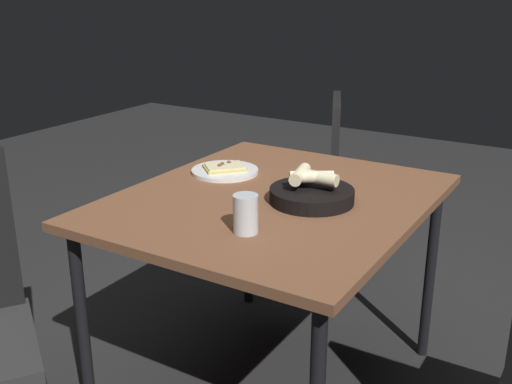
% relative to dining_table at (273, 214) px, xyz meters
% --- Properties ---
extents(dining_table, '(0.94, 1.11, 0.75)m').
position_rel_dining_table_xyz_m(dining_table, '(0.00, 0.00, 0.00)').
color(dining_table, brown).
rests_on(dining_table, ground).
extents(pizza_plate, '(0.25, 0.25, 0.04)m').
position_rel_dining_table_xyz_m(pizza_plate, '(-0.28, 0.13, 0.07)').
color(pizza_plate, white).
rests_on(pizza_plate, dining_table).
extents(bread_basket, '(0.27, 0.27, 0.11)m').
position_rel_dining_table_xyz_m(bread_basket, '(0.13, 0.01, 0.10)').
color(bread_basket, black).
rests_on(bread_basket, dining_table).
extents(beer_glass, '(0.07, 0.07, 0.11)m').
position_rel_dining_table_xyz_m(beer_glass, '(0.08, -0.31, 0.11)').
color(beer_glass, silver).
rests_on(beer_glass, dining_table).
extents(chair_spare, '(0.58, 0.58, 0.89)m').
position_rel_dining_table_xyz_m(chair_spare, '(-0.34, 0.95, -0.17)').
color(chair_spare, black).
rests_on(chair_spare, ground).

